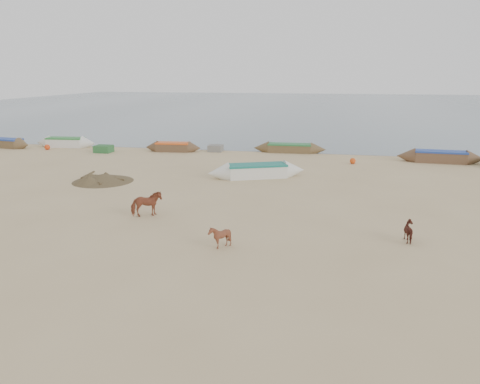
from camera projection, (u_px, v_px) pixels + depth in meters
name	position (u px, v px, depth m)	size (l,w,h in m)	color
ground	(221.00, 239.00, 19.24)	(140.00, 140.00, 0.00)	tan
sea	(315.00, 106.00, 97.07)	(160.00, 160.00, 0.00)	slate
cow_adult	(146.00, 204.00, 22.15)	(0.66, 1.44, 1.21)	brown
calf_front	(220.00, 237.00, 18.17)	(0.75, 0.84, 0.92)	brown
calf_right	(411.00, 232.00, 18.87)	(0.83, 0.71, 0.84)	#55251B
near_canoe	(257.00, 171.00, 30.46)	(6.46, 1.38, 0.89)	silver
debris_pile	(103.00, 178.00, 29.41)	(3.79, 3.79, 0.48)	brown
waterline_canoes	(291.00, 151.00, 38.56)	(54.63, 4.17, 0.90)	brown
beach_clutter	(337.00, 156.00, 36.82)	(44.42, 4.25, 0.64)	#2D6433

